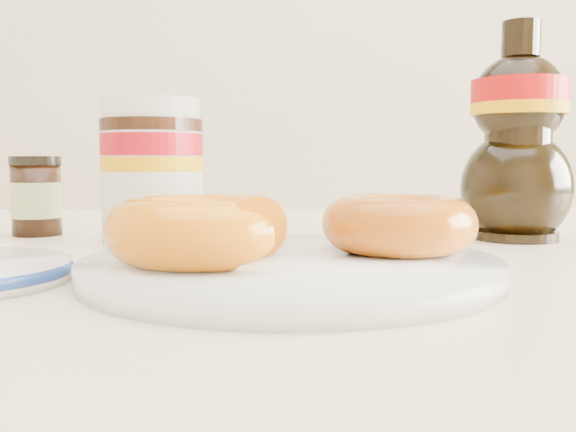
{
  "coord_description": "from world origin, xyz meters",
  "views": [
    {
      "loc": [
        -0.01,
        -0.42,
        0.82
      ],
      "look_at": [
        -0.0,
        0.03,
        0.79
      ],
      "focal_mm": 40.0,
      "sensor_mm": 36.0,
      "label": 1
    }
  ],
  "objects_px": {
    "plate": "(290,267)",
    "dark_jar": "(36,197)",
    "dining_table": "(286,350)",
    "nutella_jar": "(152,165)",
    "syrup_bottle": "(518,132)",
    "donut_bitten": "(200,230)",
    "donut_whole": "(399,224)"
  },
  "relations": [
    {
      "from": "plate",
      "to": "dark_jar",
      "type": "xyz_separation_m",
      "value": [
        -0.24,
        0.24,
        0.03
      ]
    },
    {
      "from": "dining_table",
      "to": "nutella_jar",
      "type": "height_order",
      "value": "nutella_jar"
    },
    {
      "from": "plate",
      "to": "syrup_bottle",
      "type": "relative_size",
      "value": 1.31
    },
    {
      "from": "dining_table",
      "to": "plate",
      "type": "relative_size",
      "value": 5.31
    },
    {
      "from": "donut_bitten",
      "to": "donut_whole",
      "type": "distance_m",
      "value": 0.14
    },
    {
      "from": "donut_bitten",
      "to": "nutella_jar",
      "type": "distance_m",
      "value": 0.21
    },
    {
      "from": "dining_table",
      "to": "donut_bitten",
      "type": "bearing_deg",
      "value": -112.29
    },
    {
      "from": "donut_whole",
      "to": "syrup_bottle",
      "type": "height_order",
      "value": "syrup_bottle"
    },
    {
      "from": "dining_table",
      "to": "donut_bitten",
      "type": "xyz_separation_m",
      "value": [
        -0.06,
        -0.14,
        0.12
      ]
    },
    {
      "from": "dining_table",
      "to": "plate",
      "type": "xyz_separation_m",
      "value": [
        -0.0,
        -0.12,
        0.09
      ]
    },
    {
      "from": "donut_whole",
      "to": "nutella_jar",
      "type": "height_order",
      "value": "nutella_jar"
    },
    {
      "from": "plate",
      "to": "nutella_jar",
      "type": "distance_m",
      "value": 0.23
    },
    {
      "from": "dark_jar",
      "to": "nutella_jar",
      "type": "bearing_deg",
      "value": -24.46
    },
    {
      "from": "nutella_jar",
      "to": "dark_jar",
      "type": "xyz_separation_m",
      "value": [
        -0.13,
        0.06,
        -0.03
      ]
    },
    {
      "from": "dining_table",
      "to": "nutella_jar",
      "type": "xyz_separation_m",
      "value": [
        -0.12,
        0.06,
        0.15
      ]
    },
    {
      "from": "nutella_jar",
      "to": "plate",
      "type": "bearing_deg",
      "value": -56.84
    },
    {
      "from": "donut_whole",
      "to": "nutella_jar",
      "type": "xyz_separation_m",
      "value": [
        -0.19,
        0.16,
        0.04
      ]
    },
    {
      "from": "dining_table",
      "to": "dark_jar",
      "type": "height_order",
      "value": "dark_jar"
    },
    {
      "from": "dark_jar",
      "to": "plate",
      "type": "bearing_deg",
      "value": -44.37
    },
    {
      "from": "syrup_bottle",
      "to": "dark_jar",
      "type": "relative_size",
      "value": 2.56
    },
    {
      "from": "donut_whole",
      "to": "nutella_jar",
      "type": "distance_m",
      "value": 0.25
    },
    {
      "from": "plate",
      "to": "donut_whole",
      "type": "relative_size",
      "value": 2.53
    },
    {
      "from": "dining_table",
      "to": "nutella_jar",
      "type": "distance_m",
      "value": 0.2
    },
    {
      "from": "plate",
      "to": "donut_bitten",
      "type": "relative_size",
      "value": 2.34
    },
    {
      "from": "syrup_bottle",
      "to": "donut_bitten",
      "type": "bearing_deg",
      "value": -142.9
    },
    {
      "from": "dining_table",
      "to": "plate",
      "type": "bearing_deg",
      "value": -90.32
    },
    {
      "from": "donut_bitten",
      "to": "dark_jar",
      "type": "xyz_separation_m",
      "value": [
        -0.19,
        0.26,
        0.01
      ]
    },
    {
      "from": "dining_table",
      "to": "syrup_bottle",
      "type": "distance_m",
      "value": 0.29
    },
    {
      "from": "donut_bitten",
      "to": "donut_whole",
      "type": "xyz_separation_m",
      "value": [
        0.13,
        0.04,
        -0.0
      ]
    },
    {
      "from": "nutella_jar",
      "to": "donut_bitten",
      "type": "bearing_deg",
      "value": -72.18
    },
    {
      "from": "donut_whole",
      "to": "syrup_bottle",
      "type": "distance_m",
      "value": 0.23
    },
    {
      "from": "donut_bitten",
      "to": "syrup_bottle",
      "type": "height_order",
      "value": "syrup_bottle"
    }
  ]
}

